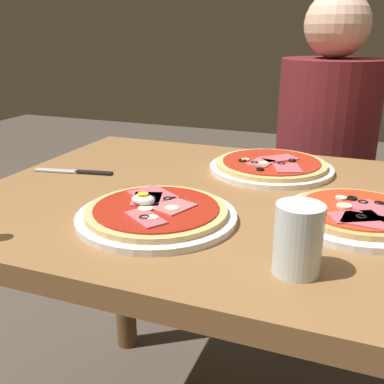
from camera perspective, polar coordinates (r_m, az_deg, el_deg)
name	(u,v)px	position (r m, az deg, el deg)	size (l,w,h in m)	color
dining_table	(229,252)	(0.99, 4.70, -7.49)	(1.05, 0.79, 0.74)	olive
pizza_foreground	(156,213)	(0.82, -4.50, -2.67)	(0.29, 0.29, 0.05)	white
pizza_across_left	(271,166)	(1.12, 9.86, 3.21)	(0.30, 0.30, 0.03)	white
pizza_across_right	(358,215)	(0.87, 20.06, -2.70)	(0.27, 0.27, 0.03)	white
water_glass_near	(298,243)	(0.65, 13.09, -6.26)	(0.07, 0.07, 0.10)	silver
knife	(79,172)	(1.12, -13.99, 2.47)	(0.20, 0.05, 0.01)	silver
diner_person	(321,186)	(1.61, 15.85, 0.70)	(0.32, 0.32, 1.18)	black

